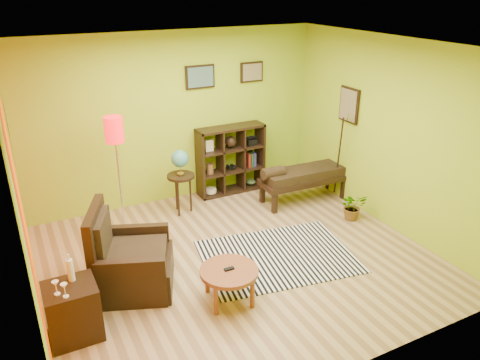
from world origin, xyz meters
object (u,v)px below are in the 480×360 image
coffee_table (229,274)px  globe_table (180,166)px  bench (302,176)px  cube_shelf (232,160)px  side_cabinet (73,311)px  potted_plant (352,209)px  floor_lamp (115,140)px  armchair (129,264)px

coffee_table → globe_table: globe_table is taller
bench → cube_shelf: bearing=134.4°
coffee_table → side_cabinet: size_ratio=0.73×
potted_plant → bench: bearing=110.5°
coffee_table → floor_lamp: size_ratio=0.38×
side_cabinet → cube_shelf: size_ratio=0.78×
coffee_table → potted_plant: (2.62, 0.95, -0.19)m
coffee_table → armchair: armchair is taller
globe_table → cube_shelf: bearing=19.3°
armchair → potted_plant: size_ratio=2.61×
armchair → cube_shelf: 3.11m
floor_lamp → potted_plant: size_ratio=4.05×
side_cabinet → bench: (3.99, 1.68, 0.14)m
bench → potted_plant: (0.35, -0.93, -0.28)m
armchair → potted_plant: armchair is taller
coffee_table → potted_plant: size_ratio=1.55×
cube_shelf → floor_lamp: bearing=-164.1°
coffee_table → potted_plant: coffee_table is taller
bench → floor_lamp: bearing=174.2°
coffee_table → side_cabinet: (-1.72, 0.20, -0.05)m
cube_shelf → bench: cube_shelf is taller
globe_table → bench: bearing=-14.7°
globe_table → bench: globe_table is taller
globe_table → potted_plant: 2.80m
floor_lamp → bench: floor_lamp is taller
bench → globe_table: bearing=165.3°
coffee_table → armchair: 1.25m
floor_lamp → globe_table: (1.00, 0.21, -0.64)m
coffee_table → floor_lamp: (-0.69, 2.18, 1.08)m
armchair → cube_shelf: (2.37, 1.99, 0.27)m
globe_table → potted_plant: bearing=-32.0°
side_cabinet → coffee_table: bearing=-6.7°
side_cabinet → potted_plant: (4.34, 0.75, -0.14)m
potted_plant → floor_lamp: bearing=159.6°
bench → armchair: bearing=-161.4°
coffee_table → cube_shelf: cube_shelf is taller
potted_plant → armchair: bearing=-177.3°
floor_lamp → cube_shelf: 2.33m
side_cabinet → potted_plant: 4.41m
cube_shelf → potted_plant: size_ratio=2.72×
coffee_table → armchair: size_ratio=0.59×
floor_lamp → potted_plant: bearing=-20.4°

